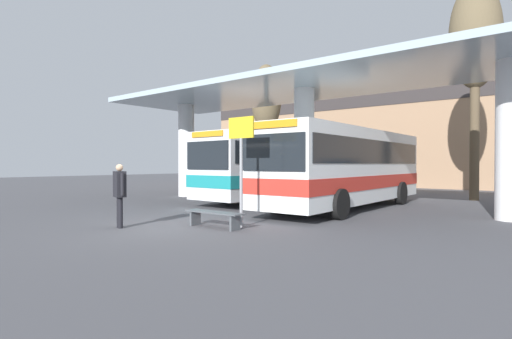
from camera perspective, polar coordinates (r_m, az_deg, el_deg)
ground_plane at (r=12.02m, az=-12.51°, el=-7.86°), size 100.00×100.00×0.00m
townhouse_backdrop at (r=32.55m, az=21.98°, el=6.23°), size 40.00×0.58×8.44m
station_canopy at (r=17.82m, az=6.89°, el=9.48°), size 20.36×6.51×5.35m
transit_bus_left_bay at (r=20.53m, az=5.54°, el=0.65°), size 3.06×12.26×3.13m
transit_bus_center_bay at (r=16.61m, az=12.88°, el=0.61°), size 2.87×10.59×3.15m
waiting_bench_near_pillar at (r=11.40m, az=-5.98°, el=-6.54°), size 1.95×0.44×0.46m
info_sign_platform at (r=11.35m, az=-2.13°, el=2.93°), size 0.90×0.09×3.14m
pedestrian_waiting at (r=11.89m, az=-18.91°, el=-2.65°), size 0.66×0.40×1.80m
poplar_tree_behind_left at (r=27.44m, az=1.48°, el=10.00°), size 2.06×2.06×8.55m
poplar_tree_behind_right at (r=23.41m, az=28.84°, el=16.06°), size 2.41×2.41×10.86m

